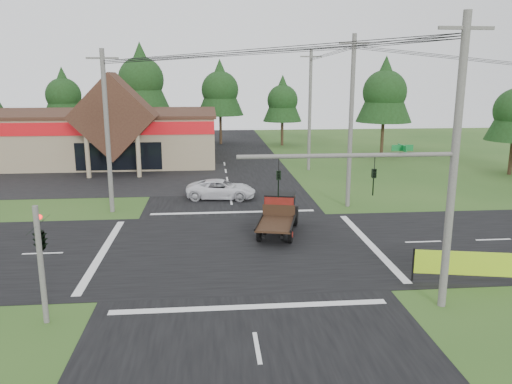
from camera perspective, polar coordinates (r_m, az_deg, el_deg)
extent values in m
plane|color=#2A4E1B|center=(26.35, -1.92, -6.39)|extent=(120.00, 120.00, 0.00)
cube|color=black|center=(26.34, -1.92, -6.37)|extent=(12.00, 120.00, 0.02)
cube|color=black|center=(26.34, -1.92, -6.37)|extent=(120.00, 12.00, 0.02)
cube|color=black|center=(46.42, -20.90, 1.28)|extent=(28.00, 14.00, 0.02)
cube|color=gray|center=(57.07, -20.15, 5.91)|extent=(30.00, 15.00, 5.00)
cube|color=#3C2018|center=(56.85, -20.35, 8.46)|extent=(30.40, 15.40, 0.30)
cube|color=#B40D13|center=(49.69, -22.47, 6.65)|extent=(30.00, 0.12, 1.20)
cube|color=#3C2018|center=(47.24, -15.90, 8.32)|extent=(7.78, 4.00, 7.78)
cylinder|color=gray|center=(46.40, -18.70, 3.94)|extent=(0.40, 0.40, 4.00)
cylinder|color=gray|center=(45.58, -13.30, 4.13)|extent=(0.40, 0.40, 4.00)
cube|color=black|center=(48.62, -15.42, 3.95)|extent=(8.00, 0.08, 2.60)
cylinder|color=#595651|center=(20.16, 21.19, -2.97)|extent=(0.24, 0.24, 7.00)
cylinder|color=#595651|center=(18.21, 10.46, 4.12)|extent=(8.00, 0.16, 0.16)
imported|color=black|center=(18.67, 13.29, 1.09)|extent=(0.16, 0.20, 1.00)
imported|color=black|center=(17.88, 2.59, 0.91)|extent=(0.16, 0.20, 1.00)
cube|color=#0C6626|center=(18.81, 16.39, 4.86)|extent=(0.80, 0.04, 0.22)
cylinder|color=#595651|center=(19.49, -23.36, -7.72)|extent=(0.20, 0.20, 4.40)
imported|color=black|center=(19.22, -23.58, -3.32)|extent=(0.53, 2.48, 1.00)
sphere|color=#FF0C0C|center=(19.31, -23.50, -2.63)|extent=(0.18, 0.18, 0.18)
cylinder|color=#595651|center=(19.74, 21.66, 2.63)|extent=(0.30, 0.30, 11.00)
cube|color=#595651|center=(19.55, 22.91, 16.89)|extent=(2.00, 0.12, 0.12)
cylinder|color=#595651|center=(33.66, -16.64, 6.49)|extent=(0.30, 0.30, 10.50)
cube|color=#595651|center=(33.50, -17.17, 14.41)|extent=(2.00, 0.12, 0.12)
cylinder|color=#595651|center=(34.27, 10.79, 7.75)|extent=(0.30, 0.30, 11.50)
cube|color=#595651|center=(34.21, 11.17, 16.37)|extent=(2.00, 0.12, 0.12)
cylinder|color=#595651|center=(47.86, 6.17, 9.14)|extent=(0.30, 0.30, 11.20)
cube|color=#595651|center=(47.79, 6.32, 15.13)|extent=(2.00, 0.12, 0.12)
cylinder|color=#332316|center=(69.71, -20.83, 6.38)|extent=(0.36, 0.36, 3.50)
cone|color=black|center=(69.39, -21.17, 10.52)|extent=(5.60, 5.60, 6.60)
sphere|color=black|center=(69.40, -21.15, 10.27)|extent=(4.40, 4.40, 4.40)
cylinder|color=#332316|center=(66.69, -12.73, 7.10)|extent=(0.36, 0.36, 4.55)
cone|color=black|center=(66.38, -13.02, 12.74)|extent=(7.28, 7.28, 8.58)
sphere|color=black|center=(66.38, -13.00, 12.40)|extent=(5.72, 5.72, 5.72)
cylinder|color=#332316|center=(67.18, -4.06, 7.12)|extent=(0.36, 0.36, 3.85)
cone|color=black|center=(66.85, -4.14, 11.86)|extent=(6.16, 6.16, 7.26)
sphere|color=black|center=(66.85, -4.13, 11.58)|extent=(4.84, 4.84, 4.84)
cylinder|color=#332316|center=(65.89, 3.00, 6.72)|extent=(0.36, 0.36, 3.15)
cone|color=black|center=(65.55, 3.05, 10.67)|extent=(5.04, 5.04, 5.94)
sphere|color=black|center=(65.56, 3.05, 10.43)|extent=(3.96, 3.96, 3.96)
cylinder|color=#332316|center=(58.55, 14.21, 5.90)|extent=(0.36, 0.36, 3.85)
cone|color=black|center=(58.17, 14.52, 11.33)|extent=(6.16, 6.16, 7.26)
sphere|color=black|center=(58.17, 14.50, 11.01)|extent=(4.84, 4.84, 4.84)
cylinder|color=#332316|center=(51.34, 27.13, 3.53)|extent=(0.36, 0.36, 3.15)
imported|color=white|center=(36.79, -4.00, 0.33)|extent=(5.31, 2.98, 1.40)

